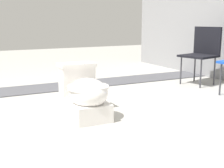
{
  "coord_description": "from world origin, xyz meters",
  "views": [
    {
      "loc": [
        2.95,
        -0.98,
        0.94
      ],
      "look_at": [
        0.19,
        0.39,
        0.3
      ],
      "focal_mm": 50.0,
      "sensor_mm": 36.0,
      "label": 1
    }
  ],
  "objects": [
    {
      "name": "ground_plane",
      "position": [
        0.0,
        0.0,
        0.0
      ],
      "size": [
        14.0,
        14.0,
        0.0
      ],
      "primitive_type": "plane",
      "color": "#A8A59E"
    },
    {
      "name": "toilet",
      "position": [
        0.19,
        0.09,
        0.22
      ],
      "size": [
        0.63,
        0.39,
        0.52
      ],
      "rotation": [
        0.0,
        0.0,
        -0.01
      ],
      "color": "white",
      "rests_on": "ground"
    },
    {
      "name": "gravel_strip",
      "position": [
        -1.25,
        0.5,
        0.01
      ],
      "size": [
        0.56,
        8.0,
        0.01
      ],
      "primitive_type": "cube",
      "color": "#4C4C51",
      "rests_on": "ground"
    },
    {
      "name": "folding_chair_left",
      "position": [
        -0.54,
        2.24,
        0.51
      ],
      "size": [
        0.53,
        0.53,
        0.83
      ],
      "rotation": [
        0.0,
        0.0,
        -1.33
      ],
      "color": "black",
      "rests_on": "ground"
    }
  ]
}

